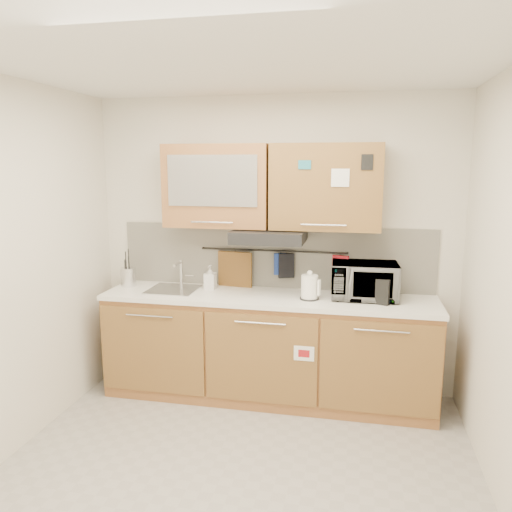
% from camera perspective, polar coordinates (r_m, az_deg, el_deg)
% --- Properties ---
extents(floor, '(3.20, 3.20, 0.00)m').
position_cam_1_polar(floor, '(3.56, -2.52, -24.09)').
color(floor, '#9E9993').
rests_on(floor, ground).
extents(ceiling, '(3.20, 3.20, 0.00)m').
position_cam_1_polar(ceiling, '(2.98, -2.95, 21.72)').
color(ceiling, white).
rests_on(ceiling, wall_back).
extents(wall_back, '(3.20, 0.00, 3.20)m').
position_cam_1_polar(wall_back, '(4.45, 2.07, 1.23)').
color(wall_back, silver).
rests_on(wall_back, ground).
extents(wall_left, '(0.00, 3.00, 3.00)m').
position_cam_1_polar(wall_left, '(3.74, -27.22, -1.76)').
color(wall_left, silver).
rests_on(wall_left, ground).
extents(base_cabinet, '(2.80, 0.64, 0.88)m').
position_cam_1_polar(base_cabinet, '(4.40, 1.31, -11.00)').
color(base_cabinet, '#AF703E').
rests_on(base_cabinet, floor).
extents(countertop, '(2.82, 0.62, 0.04)m').
position_cam_1_polar(countertop, '(4.24, 1.33, -4.78)').
color(countertop, white).
rests_on(countertop, base_cabinet).
extents(backsplash, '(2.80, 0.02, 0.56)m').
position_cam_1_polar(backsplash, '(4.46, 2.04, -0.07)').
color(backsplash, silver).
rests_on(backsplash, countertop).
extents(upper_cabinets, '(1.82, 0.37, 0.70)m').
position_cam_1_polar(upper_cabinets, '(4.23, 1.65, 7.96)').
color(upper_cabinets, '#AF703E').
rests_on(upper_cabinets, wall_back).
extents(range_hood, '(0.60, 0.46, 0.10)m').
position_cam_1_polar(range_hood, '(4.19, 1.51, 2.30)').
color(range_hood, black).
rests_on(range_hood, upper_cabinets).
extents(sink, '(0.42, 0.40, 0.26)m').
position_cam_1_polar(sink, '(4.48, -9.40, -3.78)').
color(sink, silver).
rests_on(sink, countertop).
extents(utensil_rail, '(1.30, 0.02, 0.02)m').
position_cam_1_polar(utensil_rail, '(4.41, 1.96, 0.61)').
color(utensil_rail, black).
rests_on(utensil_rail, backsplash).
extents(utensil_crock, '(0.14, 0.14, 0.34)m').
position_cam_1_polar(utensil_crock, '(4.68, -14.38, -2.30)').
color(utensil_crock, silver).
rests_on(utensil_crock, countertop).
extents(kettle, '(0.18, 0.18, 0.24)m').
position_cam_1_polar(kettle, '(4.12, 6.15, -3.64)').
color(kettle, white).
rests_on(kettle, countertop).
extents(toaster, '(0.31, 0.25, 0.21)m').
position_cam_1_polar(toaster, '(4.14, 13.42, -3.67)').
color(toaster, black).
rests_on(toaster, countertop).
extents(microwave, '(0.55, 0.39, 0.30)m').
position_cam_1_polar(microwave, '(4.21, 12.27, -2.78)').
color(microwave, '#999999').
rests_on(microwave, countertop).
extents(soap_bottle, '(0.10, 0.10, 0.21)m').
position_cam_1_polar(soap_bottle, '(4.45, -5.26, -2.43)').
color(soap_bottle, '#999999').
rests_on(soap_bottle, countertop).
extents(cutting_board, '(0.32, 0.06, 0.39)m').
position_cam_1_polar(cutting_board, '(4.51, -2.42, -1.97)').
color(cutting_board, brown).
rests_on(cutting_board, utensil_rail).
extents(oven_mitt, '(0.12, 0.06, 0.19)m').
position_cam_1_polar(oven_mitt, '(4.41, 2.81, -0.92)').
color(oven_mitt, '#203B96').
rests_on(oven_mitt, utensil_rail).
extents(dark_pouch, '(0.14, 0.09, 0.22)m').
position_cam_1_polar(dark_pouch, '(4.40, 3.48, -1.12)').
color(dark_pouch, black).
rests_on(dark_pouch, utensil_rail).
extents(pot_holder, '(0.14, 0.05, 0.17)m').
position_cam_1_polar(pot_holder, '(4.36, 9.63, -1.09)').
color(pot_holder, '#B41823').
rests_on(pot_holder, utensil_rail).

